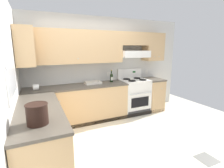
% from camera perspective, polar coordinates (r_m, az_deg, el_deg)
% --- Properties ---
extents(ground_plane, '(7.04, 7.04, 0.00)m').
position_cam_1_polar(ground_plane, '(3.39, 0.83, -19.55)').
color(ground_plane, beige).
extents(floor_accent_tile, '(0.30, 0.30, 0.01)m').
position_cam_1_polar(floor_accent_tile, '(3.39, 29.23, -21.15)').
color(floor_accent_tile, slate).
rests_on(floor_accent_tile, ground_plane).
extents(wall_back, '(4.68, 0.57, 2.55)m').
position_cam_1_polar(wall_back, '(4.45, -3.07, 8.21)').
color(wall_back, silver).
rests_on(wall_back, ground_plane).
extents(wall_left, '(0.47, 4.00, 2.55)m').
position_cam_1_polar(wall_left, '(2.88, -31.22, 1.66)').
color(wall_left, silver).
rests_on(wall_left, ground_plane).
extents(counter_back_run, '(3.60, 0.65, 0.91)m').
position_cam_1_polar(counter_back_run, '(4.25, -6.37, -6.17)').
color(counter_back_run, tan).
rests_on(counter_back_run, ground_plane).
extents(counter_left_run, '(0.63, 1.91, 0.91)m').
position_cam_1_polar(counter_left_run, '(2.91, -22.67, -15.96)').
color(counter_left_run, tan).
rests_on(counter_left_run, ground_plane).
extents(stove, '(0.76, 0.62, 1.20)m').
position_cam_1_polar(stove, '(4.75, 7.47, -3.91)').
color(stove, white).
rests_on(stove, ground_plane).
extents(wine_bottle, '(0.08, 0.08, 0.32)m').
position_cam_1_polar(wine_bottle, '(4.38, -0.18, 2.28)').
color(wine_bottle, black).
rests_on(wine_bottle, counter_back_run).
extents(bowl, '(0.39, 0.27, 0.06)m').
position_cam_1_polar(bowl, '(4.21, -6.44, 0.35)').
color(bowl, beige).
rests_on(bowl, counter_back_run).
extents(bucket, '(0.25, 0.25, 0.24)m').
position_cam_1_polar(bucket, '(2.15, -23.89, -9.08)').
color(bucket, black).
rests_on(bucket, counter_left_run).
extents(paper_towel_roll, '(0.12, 0.12, 0.12)m').
position_cam_1_polar(paper_towel_roll, '(3.88, -24.23, -1.01)').
color(paper_towel_roll, white).
rests_on(paper_towel_roll, counter_back_run).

